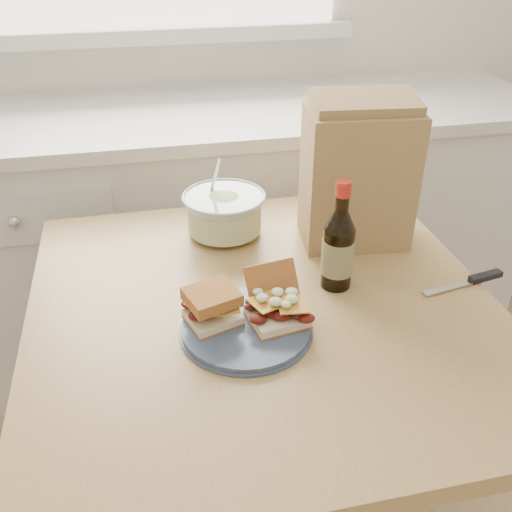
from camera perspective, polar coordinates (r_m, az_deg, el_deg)
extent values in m
cube|color=white|center=(2.12, -6.92, 1.56)|extent=(2.40, 0.60, 0.90)
cube|color=silver|center=(1.93, -7.82, 13.69)|extent=(2.50, 0.64, 0.04)
cube|color=tan|center=(1.20, 0.86, -5.66)|extent=(0.97, 0.97, 0.04)
cube|color=tan|center=(1.78, -16.28, -9.31)|extent=(0.06, 0.06, 0.76)
cube|color=tan|center=(1.88, 10.60, -5.83)|extent=(0.06, 0.06, 0.76)
cylinder|color=#3C4961|center=(1.11, -0.99, -7.22)|extent=(0.25, 0.25, 0.02)
cube|color=beige|center=(1.12, -4.35, -6.10)|extent=(0.12, 0.11, 0.02)
cube|color=orange|center=(1.10, -4.41, -4.89)|extent=(0.07, 0.07, 0.00)
cube|color=#9C5929|center=(1.09, -4.45, -4.09)|extent=(0.12, 0.11, 0.03)
cube|color=beige|center=(1.11, 2.16, -6.03)|extent=(0.12, 0.11, 0.02)
cube|color=orange|center=(1.09, 2.20, -4.66)|extent=(0.07, 0.07, 0.00)
cube|color=#9C5929|center=(1.14, 1.65, -2.87)|extent=(0.11, 0.09, 0.09)
cone|color=#B0BDBA|center=(1.42, -3.18, 4.11)|extent=(0.20, 0.20, 0.10)
cylinder|color=beige|center=(1.42, -3.17, 3.94)|extent=(0.18, 0.18, 0.07)
torus|color=#B0BDBA|center=(1.39, -3.24, 5.99)|extent=(0.21, 0.21, 0.01)
cylinder|color=silver|center=(1.40, -4.23, 7.62)|extent=(0.03, 0.08, 0.14)
cylinder|color=black|center=(1.22, 8.14, -0.19)|extent=(0.07, 0.07, 0.14)
cone|color=black|center=(1.18, 8.47, 3.54)|extent=(0.07, 0.07, 0.04)
cylinder|color=black|center=(1.15, 8.66, 5.74)|extent=(0.03, 0.03, 0.06)
cylinder|color=red|center=(1.15, 8.73, 6.47)|extent=(0.03, 0.03, 0.02)
cylinder|color=#B73521|center=(1.14, 8.80, 7.24)|extent=(0.03, 0.03, 0.01)
cylinder|color=#374020|center=(1.22, 8.16, 0.02)|extent=(0.07, 0.07, 0.08)
cube|color=silver|center=(1.30, 18.95, -2.92)|extent=(0.14, 0.04, 0.00)
cube|color=black|center=(1.36, 21.97, -1.90)|extent=(0.08, 0.03, 0.01)
cube|color=#A2804E|center=(1.37, 10.11, 7.70)|extent=(0.26, 0.19, 0.32)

